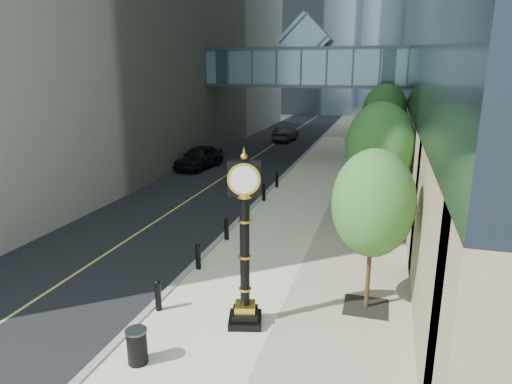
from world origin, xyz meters
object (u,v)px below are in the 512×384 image
pedestrian (363,189)px  car_near (199,157)px  street_clock (245,254)px  car_far (286,134)px  trash_bin (137,347)px

pedestrian → car_near: pedestrian is taller
street_clock → car_far: size_ratio=1.11×
street_clock → car_far: (-6.53, 35.24, -1.52)m
street_clock → car_far: bearing=86.1°
car_near → car_far: (3.43, 15.09, -0.09)m
trash_bin → pedestrian: size_ratio=0.47×
pedestrian → car_far: 23.65m
street_clock → trash_bin: bearing=-143.9°
car_near → street_clock: bearing=-56.9°
trash_bin → car_near: 24.04m
pedestrian → car_far: bearing=-75.9°
street_clock → car_near: street_clock is taller
trash_bin → car_far: 38.06m
trash_bin → car_near: car_near is taller
street_clock → car_far: 35.87m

